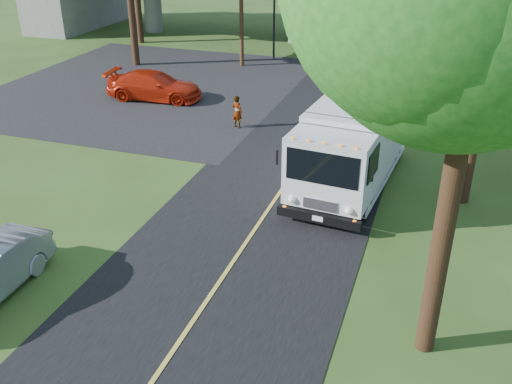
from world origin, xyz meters
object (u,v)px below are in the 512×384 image
at_px(traffic_signal, 274,10).
at_px(step_van, 352,142).
at_px(red_sedan, 154,86).
at_px(pedestrian, 237,112).

xyz_separation_m(traffic_signal, step_van, (8.21, -16.97, -1.52)).
xyz_separation_m(traffic_signal, red_sedan, (-3.45, -10.05, -2.47)).
distance_m(traffic_signal, red_sedan, 10.91).
distance_m(red_sedan, pedestrian, 6.24).
bearing_deg(pedestrian, step_van, 163.65).
bearing_deg(red_sedan, step_van, -126.78).
height_order(traffic_signal, pedestrian, traffic_signal).
bearing_deg(pedestrian, traffic_signal, -61.02).
distance_m(step_van, pedestrian, 7.43).
bearing_deg(step_van, traffic_signal, 120.91).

